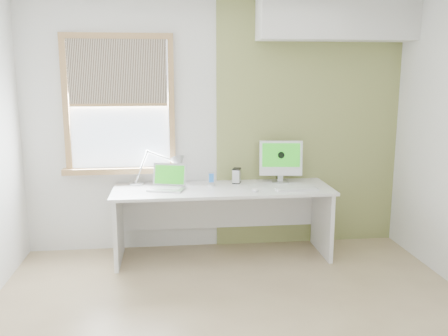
{
  "coord_description": "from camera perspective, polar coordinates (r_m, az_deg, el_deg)",
  "views": [
    {
      "loc": [
        -0.5,
        -3.3,
        1.87
      ],
      "look_at": [
        0.0,
        1.05,
        1.0
      ],
      "focal_mm": 38.51,
      "sensor_mm": 36.0,
      "label": 1
    }
  ],
  "objects": [
    {
      "name": "external_drive",
      "position": [
        5.05,
        1.52,
        -0.92
      ],
      "size": [
        0.11,
        0.14,
        0.16
      ],
      "color": "silver",
      "rests_on": "desk"
    },
    {
      "name": "laptop",
      "position": [
        4.83,
        -6.68,
        -1.75
      ],
      "size": [
        0.41,
        0.36,
        0.24
      ],
      "color": "silver",
      "rests_on": "desk"
    },
    {
      "name": "keyboard",
      "position": [
        4.81,
        8.65,
        -2.5
      ],
      "size": [
        0.42,
        0.14,
        0.02
      ],
      "color": "white",
      "rests_on": "desk"
    },
    {
      "name": "soffit",
      "position": [
        5.19,
        13.19,
        16.82
      ],
      "size": [
        1.6,
        0.4,
        0.42
      ],
      "primitive_type": "cube",
      "color": "white",
      "rests_on": "room"
    },
    {
      "name": "window",
      "position": [
        5.05,
        -12.33,
        7.29
      ],
      "size": [
        1.2,
        0.14,
        1.42
      ],
      "color": "#9B7140",
      "rests_on": "room"
    },
    {
      "name": "desk_lamp",
      "position": [
        5.01,
        -6.39,
        0.23
      ],
      "size": [
        0.64,
        0.26,
        0.36
      ],
      "color": "silver",
      "rests_on": "desk"
    },
    {
      "name": "desk",
      "position": [
        4.95,
        -0.23,
        -4.4
      ],
      "size": [
        2.2,
        0.7,
        0.73
      ],
      "color": "white",
      "rests_on": "room"
    },
    {
      "name": "accent_wall",
      "position": [
        5.29,
        9.99,
        4.88
      ],
      "size": [
        2.0,
        0.02,
        2.6
      ],
      "primitive_type": "cube",
      "color": "#929D55",
      "rests_on": "room"
    },
    {
      "name": "imac",
      "position": [
        5.09,
        6.76,
        1.07
      ],
      "size": [
        0.46,
        0.17,
        0.44
      ],
      "color": "silver",
      "rests_on": "desk"
    },
    {
      "name": "room",
      "position": [
        3.38,
        2.03,
        1.55
      ],
      "size": [
        4.04,
        3.54,
        2.64
      ],
      "color": "tan",
      "rests_on": "ground"
    },
    {
      "name": "phone_dock",
      "position": [
        4.93,
        -1.52,
        -1.65
      ],
      "size": [
        0.09,
        0.09,
        0.14
      ],
      "color": "silver",
      "rests_on": "desk"
    },
    {
      "name": "mouse",
      "position": [
        4.7,
        3.74,
        -2.65
      ],
      "size": [
        0.09,
        0.11,
        0.03
      ],
      "primitive_type": "ellipsoid",
      "rotation": [
        0.0,
        0.0,
        0.36
      ],
      "color": "white",
      "rests_on": "desk"
    }
  ]
}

